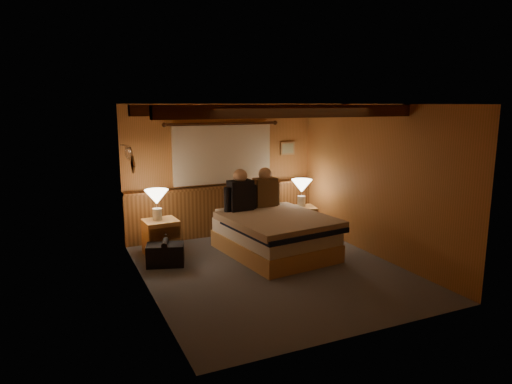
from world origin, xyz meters
TOP-DOWN VIEW (x-y plane):
  - floor at (0.00, 0.00)m, footprint 4.20×4.20m
  - ceiling at (0.00, 0.00)m, footprint 4.20×4.20m
  - wall_back at (0.00, 2.10)m, footprint 3.60×0.00m
  - wall_left at (-1.80, 0.00)m, footprint 0.00×4.20m
  - wall_right at (1.80, 0.00)m, footprint 0.00×4.20m
  - wall_front at (0.00, -2.10)m, footprint 3.60×0.00m
  - wainscot at (0.00, 2.04)m, footprint 3.60×0.23m
  - curtain_window at (0.00, 2.03)m, footprint 2.18×0.09m
  - ceiling_beams at (0.00, 0.15)m, footprint 3.60×1.65m
  - coat_rail at (-1.72, 1.58)m, footprint 0.05×0.55m
  - framed_print at (1.35, 2.08)m, footprint 0.30×0.04m
  - bed at (0.36, 0.64)m, footprint 1.67×2.05m
  - nightstand_left at (-1.32, 1.37)m, footprint 0.55×0.50m
  - nightstand_right at (1.32, 1.42)m, footprint 0.56×0.53m
  - lamp_left at (-1.36, 1.40)m, footprint 0.38×0.38m
  - lamp_right at (1.33, 1.47)m, footprint 0.38×0.38m
  - person_left at (-0.00, 1.21)m, footprint 0.60×0.27m
  - person_right at (0.51, 1.32)m, footprint 0.58×0.24m
  - duffel_bag at (-1.38, 0.84)m, footprint 0.63×0.48m

SIDE VIEW (x-z plane):
  - floor at x=0.00m, z-range 0.00..0.00m
  - duffel_bag at x=-1.38m, z-range -0.03..0.37m
  - nightstand_right at x=1.32m, z-range 0.00..0.53m
  - nightstand_left at x=-1.32m, z-range 0.00..0.57m
  - bed at x=0.36m, z-range 0.01..0.66m
  - wainscot at x=0.00m, z-range 0.02..0.96m
  - lamp_right at x=1.33m, z-range 0.63..1.13m
  - lamp_left at x=-1.36m, z-range 0.67..1.16m
  - person_right at x=0.51m, z-range 0.57..1.28m
  - person_left at x=0.00m, z-range 0.57..1.30m
  - wall_left at x=-1.80m, z-range -0.90..3.30m
  - wall_right at x=1.80m, z-range -0.90..3.30m
  - wall_back at x=0.00m, z-range -0.60..3.00m
  - wall_front at x=0.00m, z-range -0.60..3.00m
  - curtain_window at x=0.00m, z-range 0.96..2.08m
  - framed_print at x=1.35m, z-range 1.43..1.68m
  - coat_rail at x=-1.72m, z-range 1.55..1.79m
  - ceiling_beams at x=0.00m, z-range 2.23..2.39m
  - ceiling at x=0.00m, z-range 2.40..2.40m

